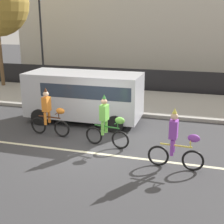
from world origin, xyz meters
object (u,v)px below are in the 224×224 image
object	(u,v)px
street_lamp_post	(41,26)
parade_cyclist_purple	(177,143)
parade_cyclist_orange	(50,115)
parked_van_silver	(85,94)
parade_cyclist_lime	(107,124)

from	to	relation	value
street_lamp_post	parade_cyclist_purple	bearing A→B (deg)	-43.92
parade_cyclist_orange	parked_van_silver	distance (m)	2.20
parade_cyclist_lime	parade_cyclist_purple	xyz separation A→B (m)	(2.51, -1.06, 0.00)
parked_van_silver	street_lamp_post	world-z (taller)	street_lamp_post
parked_van_silver	street_lamp_post	bearing A→B (deg)	132.83
parade_cyclist_lime	parked_van_silver	bearing A→B (deg)	125.11
parade_cyclist_purple	street_lamp_post	xyz separation A→B (m)	(-9.03, 8.69, 3.15)
parade_cyclist_orange	parade_cyclist_lime	world-z (taller)	same
street_lamp_post	parked_van_silver	bearing A→B (deg)	-47.17
parade_cyclist_orange	parade_cyclist_lime	bearing A→B (deg)	-10.57
parade_cyclist_orange	street_lamp_post	world-z (taller)	street_lamp_post
parade_cyclist_lime	street_lamp_post	size ratio (longest dim) A/B	0.33
parade_cyclist_orange	parked_van_silver	world-z (taller)	parked_van_silver
parade_cyclist_orange	street_lamp_post	xyz separation A→B (m)	(-4.03, 7.17, 3.15)
street_lamp_post	parade_cyclist_orange	bearing A→B (deg)	-60.64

